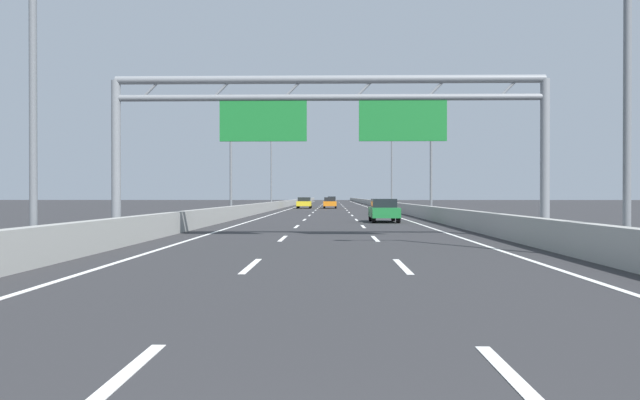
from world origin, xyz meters
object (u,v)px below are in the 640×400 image
(streetlamp_left_mid, at_px, (234,147))
(streetlamp_left_far, at_px, (273,167))
(streetlamp_left_near, at_px, (42,54))
(streetlamp_right_far, at_px, (390,167))
(yellow_car, at_px, (304,203))
(orange_car, at_px, (330,203))
(streetlamp_right_near, at_px, (618,51))
(streetlamp_right_mid, at_px, (428,147))
(green_car, at_px, (384,210))
(sign_gantry, at_px, (330,115))
(silver_car, at_px, (332,200))

(streetlamp_left_mid, relative_size, streetlamp_left_far, 1.00)
(streetlamp_left_near, distance_m, streetlamp_right_far, 62.26)
(streetlamp_left_mid, distance_m, streetlamp_left_far, 30.22)
(yellow_car, xyz_separation_m, orange_car, (3.41, 0.05, -0.00))
(streetlamp_left_far, bearing_deg, orange_car, 20.13)
(yellow_car, bearing_deg, streetlamp_right_near, -80.04)
(streetlamp_right_far, xyz_separation_m, orange_car, (-7.66, 2.67, -4.66))
(streetlamp_right_mid, height_order, green_car, streetlamp_right_mid)
(sign_gantry, bearing_deg, streetlamp_left_far, 98.10)
(orange_car, bearing_deg, green_car, -84.96)
(streetlamp_left_mid, distance_m, green_car, 14.20)
(streetlamp_right_near, relative_size, silver_car, 2.29)
(streetlamp_right_far, relative_size, yellow_car, 2.19)
(streetlamp_left_far, height_order, orange_car, streetlamp_left_far)
(streetlamp_left_near, distance_m, streetlamp_left_mid, 30.22)
(streetlamp_right_near, height_order, yellow_car, streetlamp_right_near)
(green_car, bearing_deg, streetlamp_left_near, -115.93)
(streetlamp_right_far, bearing_deg, green_car, -96.09)
(streetlamp_left_mid, height_order, yellow_car, streetlamp_left_mid)
(sign_gantry, bearing_deg, streetlamp_right_far, 81.98)
(streetlamp_left_mid, bearing_deg, streetlamp_left_near, -90.00)
(silver_car, relative_size, orange_car, 0.99)
(streetlamp_right_near, height_order, streetlamp_right_far, same)
(streetlamp_right_near, bearing_deg, sign_gantry, 133.89)
(streetlamp_right_mid, distance_m, silver_car, 80.38)
(streetlamp_right_far, bearing_deg, yellow_car, 166.69)
(streetlamp_left_mid, xyz_separation_m, streetlamp_right_far, (14.93, 30.22, 0.00))
(sign_gantry, relative_size, streetlamp_right_mid, 1.80)
(streetlamp_right_far, bearing_deg, streetlamp_left_far, 180.00)
(streetlamp_left_mid, xyz_separation_m, green_car, (10.87, -7.87, -4.64))
(streetlamp_left_far, relative_size, green_car, 2.28)
(streetlamp_right_far, relative_size, green_car, 2.28)
(streetlamp_left_mid, bearing_deg, orange_car, 77.53)
(streetlamp_left_far, bearing_deg, streetlamp_right_near, -76.12)
(streetlamp_left_near, xyz_separation_m, green_car, (10.87, 22.35, -4.64))
(streetlamp_left_mid, relative_size, green_car, 2.28)
(streetlamp_right_near, bearing_deg, streetlamp_left_far, 103.88)
(streetlamp_left_mid, height_order, streetlamp_right_far, same)
(streetlamp_right_mid, distance_m, yellow_car, 34.97)
(streetlamp_right_near, bearing_deg, silver_car, 93.88)
(streetlamp_left_near, distance_m, green_car, 25.28)
(sign_gantry, relative_size, orange_car, 4.09)
(streetlamp_left_near, height_order, silver_car, streetlamp_left_near)
(streetlamp_left_near, relative_size, streetlamp_left_far, 1.00)
(silver_car, bearing_deg, streetlamp_left_mid, -95.33)
(streetlamp_left_near, height_order, streetlamp_right_near, same)
(yellow_car, xyz_separation_m, silver_car, (3.60, 47.06, 0.04))
(yellow_car, bearing_deg, streetlamp_left_far, -145.86)
(streetlamp_right_mid, bearing_deg, streetlamp_left_far, 116.29)
(streetlamp_left_near, xyz_separation_m, yellow_car, (3.86, 63.06, -4.65))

